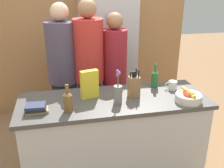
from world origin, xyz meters
The scene contains 14 objects.
kitchen_island centered at (0.00, 0.00, 0.46)m, with size 1.81×0.68×0.91m.
back_wall_wood centered at (0.00, 1.79, 1.30)m, with size 3.01×0.12×2.60m.
refrigerator centered at (0.21, 1.43, 0.95)m, with size 0.75×0.62×1.91m.
fruit_bowl centered at (0.67, -0.20, 0.96)m, with size 0.25×0.25×0.11m.
knife_block centered at (0.20, 0.02, 1.02)m, with size 0.10×0.09×0.28m.
flower_vase centered at (0.02, -0.10, 1.02)m, with size 0.08×0.08×0.33m.
cereal_box centered at (-0.22, 0.08, 1.05)m, with size 0.18×0.10×0.27m.
coffee_mug centered at (0.64, 0.11, 0.95)m, with size 0.12×0.08×0.09m.
book_stack centered at (-0.71, -0.13, 0.94)m, with size 0.20×0.14×0.07m.
bottle_oil centered at (-0.44, -0.17, 1.01)m, with size 0.08×0.08×0.25m.
bottle_vinegar centered at (0.48, 0.20, 1.01)m, with size 0.07×0.07×0.25m.
person_at_sink centered at (-0.44, 0.76, 0.98)m, with size 0.36×0.36×1.75m.
person_in_blue centered at (-0.15, 0.67, 1.01)m, with size 0.34×0.34×1.78m.
person_in_red_tee centered at (0.16, 0.68, 0.93)m, with size 0.29×0.29×1.63m.
Camera 1 is at (-0.48, -2.22, 1.98)m, focal length 42.00 mm.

